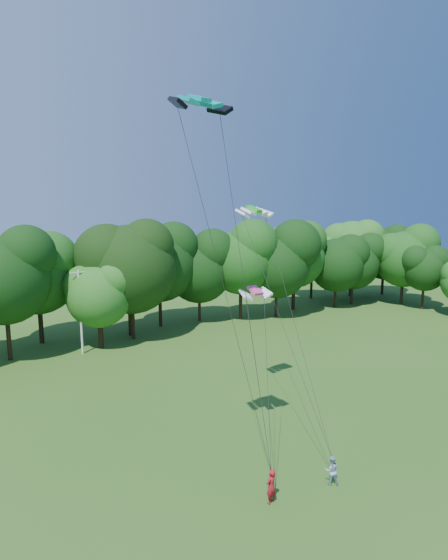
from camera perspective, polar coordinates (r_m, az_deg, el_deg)
ground at (r=24.14m, az=21.44°, el=-28.50°), size 160.00×160.00×0.00m
utility_pole at (r=45.78m, az=-18.24°, el=-3.92°), size 1.71×0.21×8.55m
kite_flyer_left at (r=24.13m, az=6.16°, el=-25.22°), size 0.74×0.57×1.79m
kite_flyer_right at (r=25.96m, az=13.86°, el=-22.97°), size 0.98×0.93×1.60m
kite_teal at (r=20.53m, az=-3.25°, el=22.62°), size 2.75×1.30×0.54m
kite_green at (r=29.99m, az=3.95°, el=9.26°), size 2.71×1.42×0.51m
kite_pink at (r=25.60m, az=4.09°, el=-1.37°), size 1.97×1.06×0.45m
tree_back_center at (r=48.61m, az=-12.10°, el=3.58°), size 10.79×10.79×15.69m
tree_back_east at (r=71.46m, az=11.45°, el=2.87°), size 7.30×7.30×10.62m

